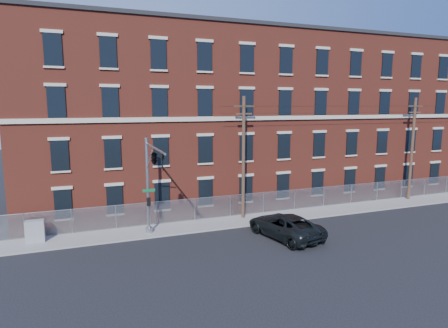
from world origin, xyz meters
The scene contains 10 objects.
ground centered at (0.00, 0.00, 0.00)m, with size 140.00×140.00×0.00m, color black.
sidewalk centered at (12.00, 5.00, 0.06)m, with size 65.00×3.00×0.12m, color gray.
mill_building centered at (12.00, 13.93, 8.15)m, with size 55.30×14.32×16.30m.
chain_link_fence centered at (12.00, 6.30, 1.06)m, with size 59.06×0.06×1.85m.
traffic_signal_mast centered at (-6.00, 2.18, 5.39)m, with size 0.90×6.75×7.00m.
utility_pole_near centered at (2.00, 5.60, 5.34)m, with size 1.80×0.28×10.00m.
utility_pole_mid centered at (20.00, 5.60, 5.34)m, with size 1.80×0.28×10.00m.
overhead_wires centered at (20.00, 5.60, 9.12)m, with size 40.00×0.62×0.62m.
pickup_truck centered at (3.03, 0.44, 0.85)m, with size 2.82×6.11×1.70m, color black.
utility_cabinet centered at (-13.62, 5.30, 0.87)m, with size 1.20×0.60×1.50m, color gray.
Camera 1 is at (-10.19, -22.54, 9.38)m, focal length 30.38 mm.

